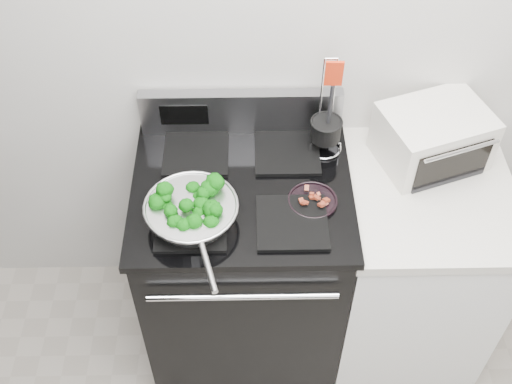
{
  "coord_description": "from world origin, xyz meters",
  "views": [
    {
      "loc": [
        -0.28,
        -0.13,
        2.64
      ],
      "look_at": [
        -0.25,
        1.36,
        0.98
      ],
      "focal_mm": 45.0,
      "sensor_mm": 36.0,
      "label": 1
    }
  ],
  "objects_px": {
    "gas_range": "(244,262)",
    "skillet": "(192,212)",
    "toaster_oven": "(433,137)",
    "utensil_holder": "(325,134)",
    "bacon_plate": "(313,199)"
  },
  "relations": [
    {
      "from": "bacon_plate",
      "to": "utensil_holder",
      "type": "xyz_separation_m",
      "value": [
        0.06,
        0.27,
        0.05
      ]
    },
    {
      "from": "utensil_holder",
      "to": "toaster_oven",
      "type": "height_order",
      "value": "utensil_holder"
    },
    {
      "from": "utensil_holder",
      "to": "toaster_oven",
      "type": "distance_m",
      "value": 0.39
    },
    {
      "from": "utensil_holder",
      "to": "toaster_oven",
      "type": "xyz_separation_m",
      "value": [
        0.39,
        -0.03,
        0.0
      ]
    },
    {
      "from": "gas_range",
      "to": "skillet",
      "type": "relative_size",
      "value": 2.27
    },
    {
      "from": "skillet",
      "to": "utensil_holder",
      "type": "xyz_separation_m",
      "value": [
        0.48,
        0.35,
        0.02
      ]
    },
    {
      "from": "gas_range",
      "to": "bacon_plate",
      "type": "bearing_deg",
      "value": -17.43
    },
    {
      "from": "gas_range",
      "to": "bacon_plate",
      "type": "relative_size",
      "value": 6.48
    },
    {
      "from": "gas_range",
      "to": "utensil_holder",
      "type": "xyz_separation_m",
      "value": [
        0.31,
        0.19,
        0.53
      ]
    },
    {
      "from": "utensil_holder",
      "to": "toaster_oven",
      "type": "relative_size",
      "value": 0.93
    },
    {
      "from": "gas_range",
      "to": "toaster_oven",
      "type": "relative_size",
      "value": 2.55
    },
    {
      "from": "gas_range",
      "to": "utensil_holder",
      "type": "distance_m",
      "value": 0.65
    },
    {
      "from": "gas_range",
      "to": "utensil_holder",
      "type": "height_order",
      "value": "utensil_holder"
    },
    {
      "from": "skillet",
      "to": "bacon_plate",
      "type": "xyz_separation_m",
      "value": [
        0.41,
        0.08,
        -0.03
      ]
    },
    {
      "from": "gas_range",
      "to": "toaster_oven",
      "type": "xyz_separation_m",
      "value": [
        0.7,
        0.16,
        0.54
      ]
    }
  ]
}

